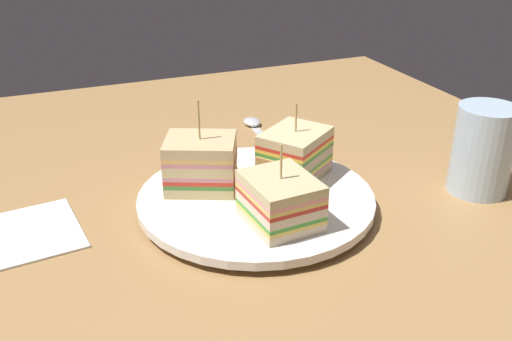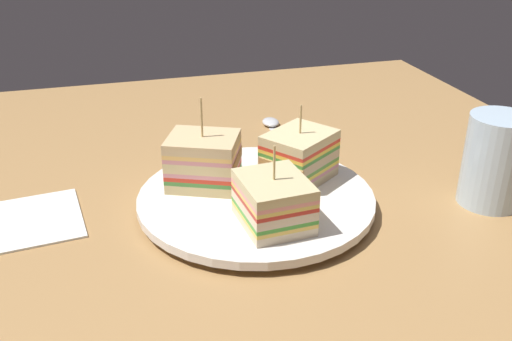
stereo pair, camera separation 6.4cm
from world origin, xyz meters
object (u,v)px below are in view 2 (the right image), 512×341
Objects in this scene: spoon at (274,127)px; napkin at (28,220)px; sandwich_wedge_2 at (204,161)px; drinking_glass at (494,167)px; chip_pile at (270,188)px; sandwich_wedge_1 at (299,156)px; sandwich_wedge_0 at (274,202)px; plate at (256,200)px.

spoon reaches higher than napkin.
spoon is at bearing 75.95° from sandwich_wedge_2.
napkin is 52.41cm from drinking_glass.
sandwich_wedge_1 is at bearing -56.62° from chip_pile.
sandwich_wedge_2 is 0.93× the size of napkin.
sandwich_wedge_1 is 0.94× the size of sandwich_wedge_2.
spoon is 33.43cm from drinking_glass.
sandwich_wedge_2 is 33.05cm from drinking_glass.
sandwich_wedge_1 is 0.67× the size of spoon.
plate is at bearing -4.03° from sandwich_wedge_0.
napkin is (-0.23, 19.82, -4.51)cm from sandwich_wedge_2.
plate is 24.15cm from spoon.
plate is 25.20cm from napkin.
sandwich_wedge_1 reaches higher than spoon.
sandwich_wedge_0 is at bearing -112.53° from napkin.
plate reaches higher than napkin.
sandwich_wedge_2 reaches higher than sandwich_wedge_0.
spoon is (19.79, -3.19, -4.26)cm from sandwich_wedge_1.
sandwich_wedge_2 is 23.58cm from spoon.
spoon is at bearing -18.50° from chip_pile.
napkin is (1.29, 30.89, -4.40)cm from sandwich_wedge_1.
napkin is at bearing -155.40° from sandwich_wedge_2.
drinking_glass is (-8.57, -20.41, -0.09)cm from sandwich_wedge_1.
sandwich_wedge_0 reaches higher than plate.
napkin is at bearing 122.12° from spoon.
sandwich_wedge_0 is 6.59cm from chip_pile.
spoon is at bearing -61.51° from napkin.
chip_pile is at bearing 77.12° from drinking_glass.
spoon is at bearing -134.35° from sandwich_wedge_1.
spoon is 38.78cm from napkin.
drinking_glass is at bearing -145.10° from spoon.
chip_pile is 0.71× the size of drinking_glass.
plate is 3.08× the size of sandwich_wedge_0.
sandwich_wedge_1 is 5.68cm from chip_pile.
chip_pile is at bearing -9.59° from sandwich_wedge_2.
sandwich_wedge_1 is at bearing 67.23° from drinking_glass.
sandwich_wedge_0 is 10.85cm from sandwich_wedge_1.
sandwich_wedge_0 is 27.27cm from napkin.
chip_pile is at bearing -18.54° from sandwich_wedge_0.
sandwich_wedge_2 reaches higher than drinking_glass.
chip_pile reaches higher than napkin.
sandwich_wedge_1 is 31.22cm from napkin.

